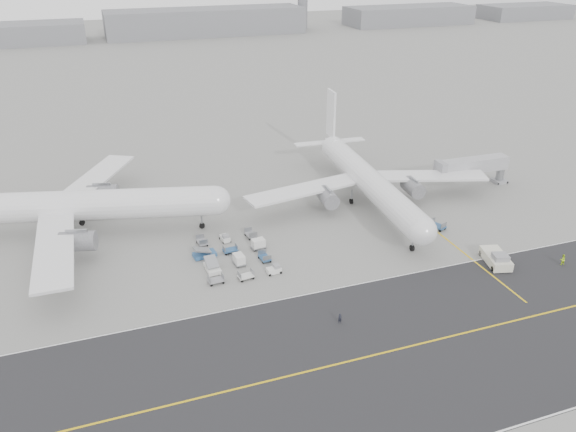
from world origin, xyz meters
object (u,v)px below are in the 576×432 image
object	(u,v)px
airliner_a	(75,206)
jet_bridge	(473,167)
control_tower	(303,0)
ground_crew_b	(562,260)
pushback_tug	(496,258)
ground_crew_a	(340,319)
airliner_b	(367,179)

from	to	relation	value
airliner_a	jet_bridge	bearing A→B (deg)	-79.44
control_tower	jet_bridge	world-z (taller)	control_tower
jet_bridge	control_tower	bearing A→B (deg)	79.32
jet_bridge	ground_crew_b	bearing A→B (deg)	-98.24
airliner_a	ground_crew_b	distance (m)	84.14
ground_crew_b	pushback_tug	bearing A→B (deg)	-11.49
jet_bridge	pushback_tug	bearing A→B (deg)	-117.10
control_tower	ground_crew_b	size ratio (longest dim) A/B	16.67
pushback_tug	ground_crew_a	size ratio (longest dim) A/B	5.63
airliner_a	ground_crew_a	xyz separation A→B (m)	(33.88, -40.39, -4.77)
control_tower	airliner_a	bearing A→B (deg)	-119.32
jet_bridge	ground_crew_b	world-z (taller)	jet_bridge
control_tower	airliner_b	xyz separation A→B (m)	(-76.67, -240.20, -11.11)
pushback_tug	ground_crew_b	xyz separation A→B (m)	(10.15, -3.83, -0.09)
jet_bridge	ground_crew_b	size ratio (longest dim) A/B	9.36
pushback_tug	airliner_b	bearing A→B (deg)	123.10
airliner_a	ground_crew_a	world-z (taller)	airliner_a
control_tower	airliner_b	bearing A→B (deg)	-107.70
control_tower	airliner_b	world-z (taller)	control_tower
airliner_a	airliner_b	bearing A→B (deg)	-81.14
airliner_b	ground_crew_a	distance (m)	41.37
airliner_b	airliner_a	bearing A→B (deg)	178.28
airliner_b	ground_crew_b	size ratio (longest dim) A/B	27.57
airliner_b	jet_bridge	world-z (taller)	airliner_b
airliner_b	jet_bridge	xyz separation A→B (m)	(25.19, 0.00, -0.53)
pushback_tug	jet_bridge	bearing A→B (deg)	76.45
jet_bridge	ground_crew_a	bearing A→B (deg)	-141.58
pushback_tug	ground_crew_a	distance (m)	31.51
pushback_tug	ground_crew_a	xyz separation A→B (m)	(-30.89, -6.20, -0.24)
airliner_a	jet_bridge	size ratio (longest dim) A/B	3.12
airliner_b	control_tower	bearing A→B (deg)	76.02
ground_crew_a	ground_crew_b	xyz separation A→B (m)	(41.04, 2.37, 0.15)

